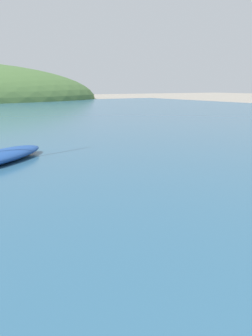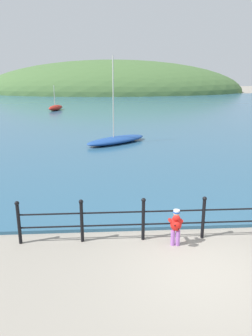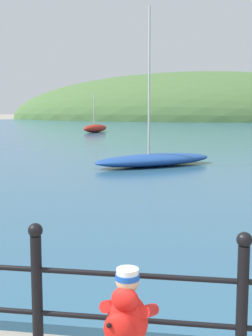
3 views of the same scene
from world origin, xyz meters
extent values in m
plane|color=gray|center=(0.00, 0.00, 0.00)|extent=(200.00, 200.00, 0.00)
cube|color=#2D5B7A|center=(0.00, 32.00, 0.05)|extent=(80.00, 60.00, 0.10)
ellipsoid|color=#476B38|center=(0.00, 69.49, 0.00)|extent=(58.40, 32.12, 14.07)
cylinder|color=black|center=(-4.46, 1.50, 0.55)|extent=(0.09, 0.09, 1.10)
sphere|color=black|center=(-4.46, 1.50, 1.15)|extent=(0.12, 0.12, 0.12)
cylinder|color=black|center=(-2.82, 1.50, 0.55)|extent=(0.09, 0.09, 1.10)
sphere|color=black|center=(-2.82, 1.50, 1.15)|extent=(0.12, 0.12, 0.12)
cylinder|color=black|center=(-1.18, 1.50, 0.55)|extent=(0.09, 0.09, 1.10)
sphere|color=black|center=(-1.18, 1.50, 1.15)|extent=(0.12, 0.12, 0.12)
cylinder|color=black|center=(0.46, 1.50, 0.55)|extent=(0.09, 0.09, 1.10)
sphere|color=black|center=(0.46, 1.50, 1.15)|extent=(0.12, 0.12, 0.12)
cylinder|color=black|center=(-0.36, 1.50, 0.82)|extent=(8.20, 0.04, 0.04)
cylinder|color=black|center=(-0.36, 1.50, 0.45)|extent=(8.20, 0.04, 0.04)
cylinder|color=#AD66C6|center=(-0.43, 1.15, 0.21)|extent=(0.11, 0.11, 0.42)
cylinder|color=#AD66C6|center=(-0.30, 1.13, 0.21)|extent=(0.11, 0.11, 0.42)
ellipsoid|color=red|center=(-0.37, 1.14, 0.62)|extent=(0.33, 0.26, 0.40)
ellipsoid|color=red|center=(-0.37, 1.08, 0.80)|extent=(0.21, 0.15, 0.18)
cylinder|color=red|center=(-0.50, 1.25, 0.67)|extent=(0.13, 0.32, 0.19)
cylinder|color=red|center=(-0.22, 1.21, 0.67)|extent=(0.13, 0.32, 0.19)
sphere|color=tan|center=(-0.37, 1.14, 0.92)|extent=(0.17, 0.17, 0.17)
cylinder|color=#194CB2|center=(-0.37, 1.14, 0.94)|extent=(0.17, 0.17, 0.04)
cylinder|color=silver|center=(-0.37, 1.14, 0.98)|extent=(0.16, 0.16, 0.04)
ellipsoid|color=red|center=(-0.39, 0.94, 0.64)|extent=(0.24, 0.16, 0.24)
sphere|color=black|center=(-0.45, 0.89, 0.70)|extent=(0.04, 0.04, 0.04)
sphere|color=black|center=(-0.35, 0.87, 0.59)|extent=(0.04, 0.04, 0.04)
ellipsoid|color=maroon|center=(-7.83, 32.43, 0.40)|extent=(1.86, 2.96, 0.60)
cylinder|color=beige|center=(-7.88, 32.30, 1.82)|extent=(0.07, 0.07, 2.24)
ellipsoid|color=#1E4793|center=(-1.45, 13.65, 0.31)|extent=(4.29, 3.66, 0.41)
cylinder|color=beige|center=(-1.63, 13.52, 2.92)|extent=(0.07, 0.07, 4.81)
camera|label=1|loc=(-3.47, 2.04, 2.67)|focal=35.00mm
camera|label=2|loc=(-2.16, -6.48, 4.39)|focal=35.00mm
camera|label=3|loc=(0.14, -2.00, 2.15)|focal=50.00mm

